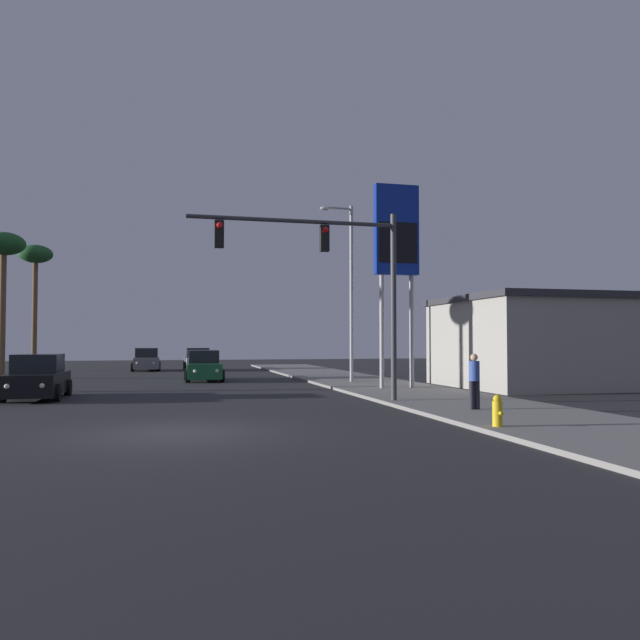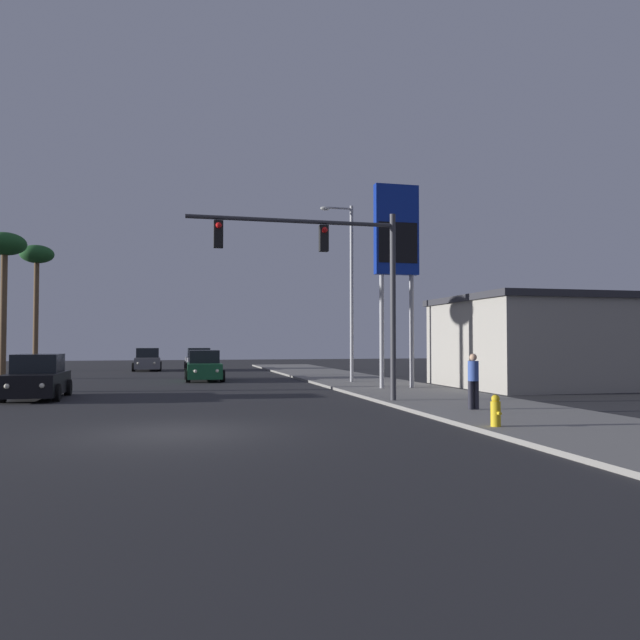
{
  "view_description": "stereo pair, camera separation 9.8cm",
  "coord_description": "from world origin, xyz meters",
  "px_view_note": "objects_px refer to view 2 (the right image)",
  "views": [
    {
      "loc": [
        -0.2,
        -15.13,
        2.15
      ],
      "look_at": [
        6.48,
        12.18,
        3.13
      ],
      "focal_mm": 35.0,
      "sensor_mm": 36.0,
      "label": 1
    },
    {
      "loc": [
        -0.1,
        -15.15,
        2.15
      ],
      "look_at": [
        6.48,
        12.18,
        3.13
      ],
      "focal_mm": 35.0,
      "sensor_mm": 36.0,
      "label": 2
    }
  ],
  "objects_px": {
    "fire_hydrant": "(496,411)",
    "car_black": "(37,379)",
    "car_silver": "(199,360)",
    "pedestrian_on_sidewalk": "(473,379)",
    "car_green": "(204,367)",
    "car_grey": "(147,360)",
    "traffic_light_mast": "(336,266)",
    "gas_station_sign": "(396,241)",
    "palm_tree_far": "(37,262)",
    "palm_tree_mid": "(5,252)",
    "street_lamp": "(349,284)"
  },
  "relations": [
    {
      "from": "street_lamp",
      "to": "palm_tree_mid",
      "type": "xyz_separation_m",
      "value": [
        -18.23,
        8.67,
        2.24
      ]
    },
    {
      "from": "car_black",
      "to": "palm_tree_far",
      "type": "bearing_deg",
      "value": -79.06
    },
    {
      "from": "gas_station_sign",
      "to": "pedestrian_on_sidewalk",
      "type": "height_order",
      "value": "gas_station_sign"
    },
    {
      "from": "car_silver",
      "to": "fire_hydrant",
      "type": "xyz_separation_m",
      "value": [
        5.51,
        -34.05,
        -0.27
      ]
    },
    {
      "from": "traffic_light_mast",
      "to": "car_grey",
      "type": "bearing_deg",
      "value": 104.49
    },
    {
      "from": "street_lamp",
      "to": "gas_station_sign",
      "type": "distance_m",
      "value": 4.87
    },
    {
      "from": "car_black",
      "to": "palm_tree_mid",
      "type": "xyz_separation_m",
      "value": [
        -4.51,
        13.77,
        6.6
      ]
    },
    {
      "from": "car_silver",
      "to": "car_black",
      "type": "bearing_deg",
      "value": 71.69
    },
    {
      "from": "car_silver",
      "to": "car_green",
      "type": "height_order",
      "value": "same"
    },
    {
      "from": "car_black",
      "to": "palm_tree_mid",
      "type": "distance_m",
      "value": 15.92
    },
    {
      "from": "palm_tree_mid",
      "to": "fire_hydrant",
      "type": "bearing_deg",
      "value": -56.45
    },
    {
      "from": "traffic_light_mast",
      "to": "street_lamp",
      "type": "height_order",
      "value": "street_lamp"
    },
    {
      "from": "gas_station_sign",
      "to": "palm_tree_far",
      "type": "bearing_deg",
      "value": 129.73
    },
    {
      "from": "street_lamp",
      "to": "gas_station_sign",
      "type": "height_order",
      "value": "same"
    },
    {
      "from": "gas_station_sign",
      "to": "car_black",
      "type": "bearing_deg",
      "value": -177.85
    },
    {
      "from": "car_black",
      "to": "street_lamp",
      "type": "height_order",
      "value": "street_lamp"
    },
    {
      "from": "gas_station_sign",
      "to": "palm_tree_mid",
      "type": "xyz_separation_m",
      "value": [
        -19.09,
        13.23,
        0.74
      ]
    },
    {
      "from": "car_grey",
      "to": "palm_tree_far",
      "type": "height_order",
      "value": "palm_tree_far"
    },
    {
      "from": "street_lamp",
      "to": "gas_station_sign",
      "type": "bearing_deg",
      "value": -79.28
    },
    {
      "from": "street_lamp",
      "to": "pedestrian_on_sidewalk",
      "type": "relative_size",
      "value": 5.39
    },
    {
      "from": "car_green",
      "to": "car_silver",
      "type": "bearing_deg",
      "value": -89.8
    },
    {
      "from": "palm_tree_mid",
      "to": "pedestrian_on_sidewalk",
      "type": "bearing_deg",
      "value": -50.33
    },
    {
      "from": "car_black",
      "to": "car_green",
      "type": "height_order",
      "value": "same"
    },
    {
      "from": "car_black",
      "to": "palm_tree_mid",
      "type": "relative_size",
      "value": 0.51
    },
    {
      "from": "fire_hydrant",
      "to": "pedestrian_on_sidewalk",
      "type": "bearing_deg",
      "value": 70.4
    },
    {
      "from": "fire_hydrant",
      "to": "palm_tree_mid",
      "type": "bearing_deg",
      "value": 123.55
    },
    {
      "from": "car_grey",
      "to": "pedestrian_on_sidewalk",
      "type": "distance_m",
      "value": 32.68
    },
    {
      "from": "car_grey",
      "to": "traffic_light_mast",
      "type": "relative_size",
      "value": 0.6
    },
    {
      "from": "car_black",
      "to": "street_lamp",
      "type": "bearing_deg",
      "value": -159.89
    },
    {
      "from": "street_lamp",
      "to": "palm_tree_mid",
      "type": "distance_m",
      "value": 20.31
    },
    {
      "from": "car_green",
      "to": "traffic_light_mast",
      "type": "relative_size",
      "value": 0.6
    },
    {
      "from": "car_silver",
      "to": "gas_station_sign",
      "type": "relative_size",
      "value": 0.48
    },
    {
      "from": "car_black",
      "to": "palm_tree_mid",
      "type": "bearing_deg",
      "value": -72.16
    },
    {
      "from": "street_lamp",
      "to": "pedestrian_on_sidewalk",
      "type": "height_order",
      "value": "street_lamp"
    },
    {
      "from": "palm_tree_far",
      "to": "palm_tree_mid",
      "type": "height_order",
      "value": "palm_tree_far"
    },
    {
      "from": "car_silver",
      "to": "street_lamp",
      "type": "relative_size",
      "value": 0.48
    },
    {
      "from": "fire_hydrant",
      "to": "gas_station_sign",
      "type": "bearing_deg",
      "value": 80.19
    },
    {
      "from": "palm_tree_far",
      "to": "car_silver",
      "type": "bearing_deg",
      "value": -7.42
    },
    {
      "from": "car_black",
      "to": "street_lamp",
      "type": "distance_m",
      "value": 15.28
    },
    {
      "from": "car_silver",
      "to": "pedestrian_on_sidewalk",
      "type": "relative_size",
      "value": 2.59
    },
    {
      "from": "traffic_light_mast",
      "to": "pedestrian_on_sidewalk",
      "type": "xyz_separation_m",
      "value": [
        3.37,
        -3.33,
        -3.69
      ]
    },
    {
      "from": "car_black",
      "to": "pedestrian_on_sidewalk",
      "type": "relative_size",
      "value": 2.58
    },
    {
      "from": "fire_hydrant",
      "to": "car_black",
      "type": "bearing_deg",
      "value": 136.55
    },
    {
      "from": "gas_station_sign",
      "to": "fire_hydrant",
      "type": "distance_m",
      "value": 13.95
    },
    {
      "from": "street_lamp",
      "to": "palm_tree_far",
      "type": "height_order",
      "value": "palm_tree_far"
    },
    {
      "from": "car_green",
      "to": "palm_tree_far",
      "type": "height_order",
      "value": "palm_tree_far"
    },
    {
      "from": "pedestrian_on_sidewalk",
      "to": "car_black",
      "type": "bearing_deg",
      "value": 149.11
    },
    {
      "from": "palm_tree_mid",
      "to": "palm_tree_far",
      "type": "bearing_deg",
      "value": 91.18
    },
    {
      "from": "fire_hydrant",
      "to": "pedestrian_on_sidewalk",
      "type": "xyz_separation_m",
      "value": [
        1.28,
        3.58,
        0.55
      ]
    },
    {
      "from": "gas_station_sign",
      "to": "palm_tree_mid",
      "type": "relative_size",
      "value": 1.06
    }
  ]
}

